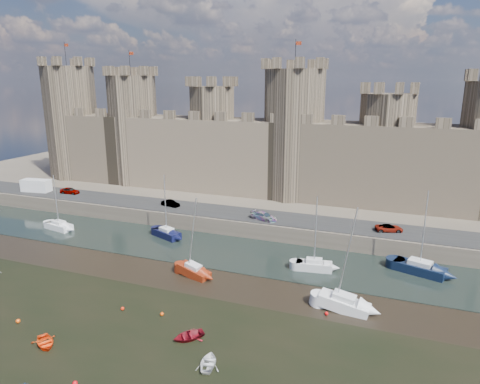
{
  "coord_description": "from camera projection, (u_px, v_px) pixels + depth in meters",
  "views": [
    {
      "loc": [
        20.21,
        -28.3,
        23.66
      ],
      "look_at": [
        1.42,
        22.0,
        9.57
      ],
      "focal_mm": 32.0,
      "sensor_mm": 36.0,
      "label": 1
    }
  ],
  "objects": [
    {
      "name": "car_3",
      "position": [
        389.0,
        228.0,
        61.42
      ],
      "size": [
        4.24,
        2.86,
        1.08
      ],
      "primitive_type": "imported",
      "rotation": [
        0.0,
        0.0,
        1.87
      ],
      "color": "gray",
      "rests_on": "quay"
    },
    {
      "name": "sailboat_4",
      "position": [
        194.0,
        270.0,
        53.06
      ],
      "size": [
        4.67,
        2.81,
        10.22
      ],
      "rotation": [
        0.0,
        0.0,
        -0.27
      ],
      "color": "maroon",
      "rests_on": "ground"
    },
    {
      "name": "sailboat_5",
      "position": [
        344.0,
        303.0,
        45.21
      ],
      "size": [
        5.49,
        2.55,
        11.49
      ],
      "rotation": [
        0.0,
        0.0,
        -0.09
      ],
      "color": "white",
      "rests_on": "ground"
    },
    {
      "name": "buoy_3",
      "position": [
        326.0,
        314.0,
        44.32
      ],
      "size": [
        0.39,
        0.39,
        0.39
      ],
      "primitive_type": "sphere",
      "color": "red",
      "rests_on": "ground"
    },
    {
      "name": "buoy_4",
      "position": [
        18.0,
        321.0,
        42.89
      ],
      "size": [
        0.44,
        0.44,
        0.44
      ],
      "primitive_type": "sphere",
      "color": "#EB4C0A",
      "rests_on": "ground"
    },
    {
      "name": "sailboat_3",
      "position": [
        420.0,
        268.0,
        53.71
      ],
      "size": [
        6.57,
        4.18,
        10.74
      ],
      "rotation": [
        0.0,
        0.0,
        -0.32
      ],
      "color": "black",
      "rests_on": "ground"
    },
    {
      "name": "buoy_2",
      "position": [
        75.0,
        383.0,
        34.12
      ],
      "size": [
        0.41,
        0.41,
        0.41
      ],
      "primitive_type": "sphere",
      "color": "red",
      "rests_on": "ground"
    },
    {
      "name": "sailboat_1",
      "position": [
        167.0,
        233.0,
        65.99
      ],
      "size": [
        5.29,
        3.65,
        9.87
      ],
      "rotation": [
        0.0,
        0.0,
        -0.39
      ],
      "color": "black",
      "rests_on": "ground"
    },
    {
      "name": "sailboat_0",
      "position": [
        59.0,
        226.0,
        69.51
      ],
      "size": [
        5.11,
        2.73,
        9.06
      ],
      "rotation": [
        0.0,
        0.0,
        -0.18
      ],
      "color": "silver",
      "rests_on": "ground"
    },
    {
      "name": "buoy_1",
      "position": [
        162.0,
        314.0,
        44.22
      ],
      "size": [
        0.4,
        0.4,
        0.4
      ],
      "primitive_type": "sphere",
      "color": "#F34B0A",
      "rests_on": "ground"
    },
    {
      "name": "sailboat_2",
      "position": [
        314.0,
        265.0,
        54.6
      ],
      "size": [
        4.74,
        2.43,
        9.77
      ],
      "rotation": [
        0.0,
        0.0,
        0.15
      ],
      "color": "silver",
      "rests_on": "ground"
    },
    {
      "name": "dinghy_0",
      "position": [
        45.0,
        343.0,
        39.21
      ],
      "size": [
        3.64,
        3.43,
        0.61
      ],
      "primitive_type": "imported",
      "rotation": [
        1.57,
        0.0,
        0.96
      ],
      "color": "#F2410E",
      "rests_on": "ground"
    },
    {
      "name": "castle",
      "position": [
        279.0,
        147.0,
        79.23
      ],
      "size": [
        108.5,
        11.0,
        29.0
      ],
      "color": "#42382B",
      "rests_on": "quay"
    },
    {
      "name": "buoy_0",
      "position": [
        123.0,
        309.0,
        45.29
      ],
      "size": [
        0.39,
        0.39,
        0.39
      ],
      "primitive_type": "sphere",
      "color": "red",
      "rests_on": "ground"
    },
    {
      "name": "car_2",
      "position": [
        264.0,
        216.0,
        66.44
      ],
      "size": [
        4.61,
        2.9,
        1.24
      ],
      "primitive_type": "imported",
      "rotation": [
        0.0,
        0.0,
        1.28
      ],
      "color": "gray",
      "rests_on": "quay"
    },
    {
      "name": "van",
      "position": [
        36.0,
        186.0,
        83.23
      ],
      "size": [
        5.82,
        2.96,
        2.43
      ],
      "primitive_type": "cube",
      "rotation": [
        0.0,
        0.0,
        0.14
      ],
      "color": "silver",
      "rests_on": "quay"
    },
    {
      "name": "dinghy_2",
      "position": [
        209.0,
        362.0,
        36.51
      ],
      "size": [
        2.63,
        3.2,
        0.58
      ],
      "primitive_type": "imported",
      "rotation": [
        1.57,
        0.0,
        3.39
      ],
      "color": "silver",
      "rests_on": "ground"
    },
    {
      "name": "water_channel",
      "position": [
        236.0,
        253.0,
        60.22
      ],
      "size": [
        160.0,
        12.0,
        0.08
      ],
      "primitive_type": "cube",
      "color": "black",
      "rests_on": "ground"
    },
    {
      "name": "quay",
      "position": [
        295.0,
        187.0,
        92.53
      ],
      "size": [
        160.0,
        60.0,
        2.5
      ],
      "primitive_type": "cube",
      "color": "#4C443A",
      "rests_on": "ground"
    },
    {
      "name": "ground",
      "position": [
        140.0,
        351.0,
        38.49
      ],
      "size": [
        160.0,
        160.0,
        0.0
      ],
      "primitive_type": "plane",
      "color": "black",
      "rests_on": "ground"
    },
    {
      "name": "car_0",
      "position": [
        70.0,
        191.0,
        81.74
      ],
      "size": [
        3.85,
        1.77,
        1.28
      ],
      "primitive_type": "imported",
      "rotation": [
        0.0,
        0.0,
        1.64
      ],
      "color": "gray",
      "rests_on": "quay"
    },
    {
      "name": "road",
      "position": [
        258.0,
        216.0,
        68.65
      ],
      "size": [
        160.0,
        7.0,
        0.1
      ],
      "primitive_type": "cube",
      "color": "black",
      "rests_on": "quay"
    },
    {
      "name": "dinghy_4",
      "position": [
        188.0,
        336.0,
        40.19
      ],
      "size": [
        3.62,
        3.65,
        0.62
      ],
      "primitive_type": "imported",
      "rotation": [
        1.57,
        0.0,
        5.52
      ],
      "color": "maroon",
      "rests_on": "ground"
    },
    {
      "name": "car_1",
      "position": [
        170.0,
        203.0,
        73.59
      ],
      "size": [
        3.58,
        1.88,
        1.12
      ],
      "primitive_type": "imported",
      "rotation": [
        0.0,
        0.0,
        1.36
      ],
      "color": "gray",
      "rests_on": "quay"
    }
  ]
}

